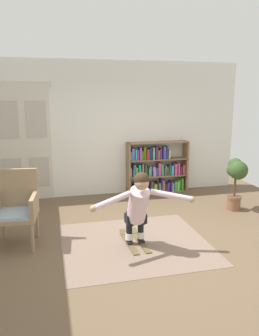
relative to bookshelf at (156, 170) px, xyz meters
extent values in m
plane|color=brown|center=(-1.05, -2.39, -0.52)|extent=(7.20, 7.20, 0.00)
cube|color=silver|center=(-1.05, 0.21, 0.93)|extent=(6.00, 0.10, 2.90)
cube|color=beige|center=(-3.09, 0.16, 0.65)|extent=(0.55, 0.04, 2.35)
cube|color=#B6AEA0|center=(-3.09, 0.14, 1.17)|extent=(0.41, 0.01, 0.76)
cube|color=#B6AEA0|center=(-3.09, 0.14, 0.07)|extent=(0.41, 0.01, 0.64)
cube|color=beige|center=(-2.54, 0.16, 0.65)|extent=(0.55, 0.04, 2.35)
cube|color=#B6AEA0|center=(-2.54, 0.14, 1.17)|extent=(0.41, 0.01, 0.76)
cube|color=#B6AEA0|center=(-2.54, 0.14, 0.07)|extent=(0.41, 0.01, 0.64)
cube|color=beige|center=(-2.82, 0.16, 1.88)|extent=(1.22, 0.04, 0.10)
cube|color=#7B6556|center=(-1.13, -2.47, -0.52)|extent=(2.16, 1.97, 0.01)
cube|color=olive|center=(-0.64, 0.00, 0.06)|extent=(0.04, 0.30, 1.16)
cube|color=olive|center=(0.71, 0.00, 0.06)|extent=(0.04, 0.30, 1.16)
cube|color=olive|center=(0.04, 0.00, -0.51)|extent=(1.35, 0.30, 0.02)
cube|color=olive|center=(0.04, 0.00, -0.13)|extent=(1.35, 0.30, 0.02)
cube|color=olive|center=(0.04, 0.00, 0.25)|extent=(1.35, 0.30, 0.02)
cube|color=olive|center=(0.04, 0.00, 0.63)|extent=(1.35, 0.30, 0.02)
cube|color=#1A6B31|center=(-0.60, 0.00, -0.40)|extent=(0.04, 0.21, 0.19)
cube|color=brown|center=(-0.53, -0.01, -0.41)|extent=(0.05, 0.16, 0.19)
cube|color=#5C4377|center=(-0.45, 0.00, -0.39)|extent=(0.06, 0.22, 0.23)
cube|color=#95B456|center=(-0.39, 0.02, -0.39)|extent=(0.03, 0.15, 0.22)
cube|color=#533A6E|center=(-0.33, 0.00, -0.36)|extent=(0.06, 0.16, 0.28)
cube|color=#4CAFBC|center=(-0.28, 0.02, -0.40)|extent=(0.06, 0.21, 0.22)
cube|color=navy|center=(-0.22, 0.02, -0.39)|extent=(0.05, 0.23, 0.22)
cube|color=navy|center=(-0.15, -0.02, -0.40)|extent=(0.05, 0.20, 0.21)
cube|color=#7D644A|center=(-0.10, 0.00, -0.38)|extent=(0.04, 0.15, 0.24)
cube|color=#8DB755|center=(-0.03, -0.01, -0.40)|extent=(0.06, 0.22, 0.19)
cube|color=#56331E|center=(0.03, 0.01, -0.39)|extent=(0.04, 0.18, 0.22)
cube|color=#589166|center=(0.08, -0.01, -0.40)|extent=(0.05, 0.20, 0.21)
cube|color=#3B268D|center=(0.13, 0.00, -0.35)|extent=(0.03, 0.21, 0.30)
cube|color=#B36B77|center=(0.17, -0.02, -0.37)|extent=(0.05, 0.15, 0.26)
cube|color=#573014|center=(0.23, -0.02, -0.41)|extent=(0.03, 0.15, 0.19)
cube|color=#3340AE|center=(0.28, -0.02, -0.40)|extent=(0.07, 0.16, 0.21)
cube|color=#5C137C|center=(0.35, -0.01, -0.38)|extent=(0.03, 0.14, 0.24)
cube|color=#779ECB|center=(0.40, 0.00, -0.41)|extent=(0.05, 0.17, 0.18)
cube|color=#62B160|center=(0.47, 0.00, -0.39)|extent=(0.04, 0.20, 0.22)
cube|color=#88CB50|center=(0.52, -0.02, -0.39)|extent=(0.04, 0.20, 0.23)
cube|color=green|center=(0.58, 0.01, -0.38)|extent=(0.05, 0.14, 0.25)
cube|color=#629846|center=(0.63, -0.01, -0.36)|extent=(0.05, 0.17, 0.29)
cube|color=pink|center=(-0.60, 0.01, -0.02)|extent=(0.05, 0.17, 0.20)
cube|color=#3B5875|center=(-0.52, -0.01, 0.02)|extent=(0.08, 0.18, 0.28)
cube|color=green|center=(-0.46, -0.01, -0.01)|extent=(0.04, 0.18, 0.22)
cube|color=#1BAB74|center=(-0.39, 0.00, 0.01)|extent=(0.06, 0.18, 0.27)
cube|color=#A45C89|center=(-0.32, -0.01, 0.02)|extent=(0.04, 0.15, 0.28)
cube|color=#246428|center=(-0.26, 0.00, 0.00)|extent=(0.03, 0.21, 0.25)
cube|color=maroon|center=(-0.22, 0.01, -0.03)|extent=(0.03, 0.16, 0.19)
cube|color=green|center=(-0.17, 0.02, -0.03)|extent=(0.04, 0.20, 0.19)
cube|color=#7CB8CF|center=(-0.13, 0.02, -0.01)|extent=(0.03, 0.15, 0.22)
cube|color=#B572CD|center=(-0.06, 0.00, -0.02)|extent=(0.07, 0.22, 0.21)
cube|color=navy|center=(0.01, 0.01, -0.03)|extent=(0.07, 0.19, 0.19)
cube|color=#BE4F81|center=(0.07, 0.02, 0.02)|extent=(0.06, 0.21, 0.29)
cube|color=#419661|center=(0.14, -0.01, 0.01)|extent=(0.07, 0.17, 0.26)
cube|color=#7E5D9A|center=(0.20, -0.02, -0.01)|extent=(0.04, 0.20, 0.22)
cube|color=#436213|center=(0.27, 0.01, -0.03)|extent=(0.06, 0.15, 0.19)
cube|color=teal|center=(0.33, 0.02, 0.00)|extent=(0.03, 0.15, 0.24)
cube|color=#50A5D5|center=(0.38, 0.01, -0.01)|extent=(0.05, 0.21, 0.22)
cube|color=#C95081|center=(0.45, 0.00, 0.01)|extent=(0.06, 0.23, 0.26)
cube|color=#D45292|center=(0.52, 0.00, 0.02)|extent=(0.04, 0.22, 0.27)
cube|color=maroon|center=(0.58, -0.01, -0.03)|extent=(0.04, 0.20, 0.19)
cube|color=#A94A5F|center=(0.65, 0.02, -0.01)|extent=(0.06, 0.21, 0.22)
cube|color=#438374|center=(-0.60, -0.01, 0.35)|extent=(0.04, 0.15, 0.19)
cube|color=#596FD6|center=(-0.54, 0.01, 0.39)|extent=(0.06, 0.18, 0.26)
cube|color=#39CCB1|center=(-0.47, 0.02, 0.38)|extent=(0.04, 0.17, 0.24)
cube|color=purple|center=(-0.43, -0.01, 0.37)|extent=(0.03, 0.16, 0.22)
cube|color=purple|center=(-0.38, -0.01, 0.39)|extent=(0.04, 0.14, 0.27)
cube|color=#52851F|center=(-0.33, 0.02, 0.36)|extent=(0.04, 0.17, 0.19)
cube|color=#4E6413|center=(-0.28, -0.02, 0.40)|extent=(0.06, 0.14, 0.29)
cube|color=red|center=(-0.20, 0.00, 0.37)|extent=(0.05, 0.16, 0.23)
cube|color=navy|center=(-0.14, 0.00, 0.38)|extent=(0.06, 0.17, 0.25)
cube|color=#71C59A|center=(-0.08, -0.01, 0.40)|extent=(0.03, 0.22, 0.27)
cube|color=#53224B|center=(-0.01, 0.00, 0.40)|extent=(0.06, 0.20, 0.28)
cube|color=#6E8850|center=(0.04, 0.01, 0.36)|extent=(0.03, 0.22, 0.20)
cube|color=#6F2C54|center=(0.09, 0.00, 0.38)|extent=(0.04, 0.19, 0.24)
cube|color=#231FD2|center=(0.14, -0.01, 0.36)|extent=(0.03, 0.22, 0.21)
cube|color=#516598|center=(0.18, -0.01, 0.40)|extent=(0.04, 0.15, 0.28)
cube|color=navy|center=(0.23, 0.00, 0.40)|extent=(0.05, 0.17, 0.29)
cube|color=#A7C37B|center=(0.29, 0.00, 0.36)|extent=(0.04, 0.17, 0.20)
cylinder|color=#987D5B|center=(-2.60, -2.40, -0.31)|extent=(0.05, 0.05, 0.42)
cylinder|color=#987D5B|center=(-3.07, -1.83, -0.31)|extent=(0.05, 0.05, 0.42)
cylinder|color=#987D5B|center=(-2.55, -1.88, -0.31)|extent=(0.05, 0.05, 0.42)
cube|color=#987D5B|center=(-2.83, -2.11, -0.07)|extent=(0.66, 0.66, 0.06)
cube|color=#95ACC7|center=(-2.83, -2.11, -0.02)|extent=(0.59, 0.59, 0.04)
cube|color=#987D5B|center=(-2.81, -1.84, 0.28)|extent=(0.60, 0.12, 0.60)
cube|color=#987D5B|center=(-2.57, -2.14, 0.10)|extent=(0.12, 0.56, 0.28)
cylinder|color=brown|center=(1.11, -1.47, -0.39)|extent=(0.26, 0.26, 0.27)
cylinder|color=brown|center=(1.11, -1.47, -0.27)|extent=(0.28, 0.28, 0.04)
cylinder|color=#4C3823|center=(1.11, -1.47, -0.07)|extent=(0.04, 0.04, 0.36)
sphere|color=#314C22|center=(1.07, -1.44, 0.26)|extent=(0.24, 0.24, 0.24)
sphere|color=#314C22|center=(1.17, -1.35, 0.33)|extent=(0.28, 0.28, 0.28)
sphere|color=#314C22|center=(1.13, -1.51, 0.27)|extent=(0.36, 0.36, 0.36)
cube|color=brown|center=(-1.22, -2.48, -0.51)|extent=(0.12, 0.77, 0.01)
cube|color=brown|center=(-1.24, -2.12, -0.48)|extent=(0.09, 0.12, 0.06)
cube|color=black|center=(-1.22, -2.50, -0.48)|extent=(0.09, 0.12, 0.04)
cube|color=brown|center=(-1.04, -2.47, -0.51)|extent=(0.12, 0.77, 0.01)
cube|color=brown|center=(-1.06, -2.11, -0.48)|extent=(0.09, 0.12, 0.06)
cube|color=black|center=(-1.04, -2.49, -0.48)|extent=(0.09, 0.12, 0.04)
cylinder|color=white|center=(-1.22, -2.48, -0.40)|extent=(0.11, 0.11, 0.10)
cylinder|color=black|center=(-1.22, -2.48, -0.20)|extent=(0.09, 0.09, 0.30)
cylinder|color=black|center=(-1.22, -2.51, -0.10)|extent=(0.11, 0.11, 0.22)
cylinder|color=white|center=(-1.04, -2.47, -0.40)|extent=(0.11, 0.11, 0.10)
cylinder|color=black|center=(-1.04, -2.47, -0.20)|extent=(0.09, 0.09, 0.30)
cylinder|color=black|center=(-1.04, -2.50, -0.10)|extent=(0.11, 0.11, 0.22)
cube|color=black|center=(-1.13, -2.51, -0.11)|extent=(0.31, 0.19, 0.14)
cylinder|color=beige|center=(-1.13, -2.61, 0.13)|extent=(0.30, 0.48, 0.59)
sphere|color=tan|center=(-1.12, -2.78, 0.50)|extent=(0.21, 0.21, 0.20)
sphere|color=#382619|center=(-1.12, -2.77, 0.54)|extent=(0.22, 0.22, 0.21)
cylinder|color=beige|center=(-1.54, -2.83, 0.29)|extent=(0.57, 0.29, 0.18)
sphere|color=tan|center=(-1.80, -2.93, 0.24)|extent=(0.09, 0.09, 0.09)
cylinder|color=beige|center=(-0.70, -2.79, 0.29)|extent=(0.58, 0.24, 0.18)
sphere|color=tan|center=(-0.42, -2.87, 0.24)|extent=(0.09, 0.09, 0.09)
camera|label=1|loc=(-2.30, -6.92, 1.65)|focal=35.32mm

